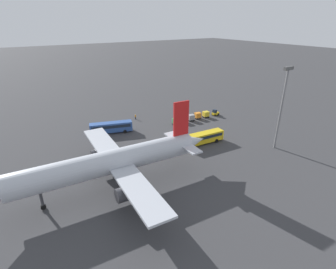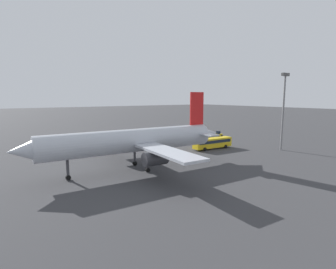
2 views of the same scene
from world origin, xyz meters
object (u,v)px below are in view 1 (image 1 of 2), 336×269
cargo_cart_orange (198,115)px  worker_person (135,117)px  baggage_tug (215,113)px  cargo_cart_grey (191,117)px  cargo_cart_yellow (206,114)px  shuttle_bus_near (111,127)px  cargo_cart_red (183,119)px  airplane (112,162)px  shuttle_bus_far (203,137)px  cargo_cart_green (176,121)px

cargo_cart_orange → worker_person: bearing=-30.6°
baggage_tug → worker_person: bearing=-24.8°
worker_person → cargo_cart_grey: (-14.81, 10.98, 0.32)m
baggage_tug → cargo_cart_orange: (7.19, -0.56, 0.25)m
baggage_tug → cargo_cart_yellow: bearing=-2.8°
worker_person → cargo_cart_yellow: bearing=152.4°
shuttle_bus_near → worker_person: (-10.87, -6.54, -1.05)m
cargo_cart_red → cargo_cart_orange: bearing=-177.7°
baggage_tug → cargo_cart_yellow: baggage_tug is taller
cargo_cart_orange → shuttle_bus_near: bearing=-8.0°
airplane → cargo_cart_red: airplane is taller
cargo_cart_grey → cargo_cart_yellow: bearing=179.8°
shuttle_bus_far → cargo_cart_grey: size_ratio=5.62×
airplane → cargo_cart_orange: 44.65m
worker_person → cargo_cart_grey: bearing=143.4°
cargo_cart_grey → cargo_cart_green: size_ratio=1.00×
cargo_cart_orange → cargo_cart_grey: same height
cargo_cart_yellow → airplane: bearing=27.8°
shuttle_bus_near → cargo_cart_orange: shuttle_bus_near is taller
shuttle_bus_near → cargo_cart_orange: 29.07m
shuttle_bus_far → cargo_cart_grey: (-7.77, -15.45, -0.64)m
shuttle_bus_near → cargo_cart_yellow: size_ratio=5.63×
shuttle_bus_near → cargo_cart_grey: (-25.68, 4.45, -0.73)m
baggage_tug → cargo_cart_green: baggage_tug is taller
shuttle_bus_near → cargo_cart_red: 23.00m
baggage_tug → cargo_cart_grey: bearing=-1.8°
shuttle_bus_far → cargo_cart_orange: (-10.87, -15.86, -0.64)m
shuttle_bus_far → baggage_tug: size_ratio=5.06×
shuttle_bus_near → cargo_cart_orange: size_ratio=5.63×
shuttle_bus_far → baggage_tug: 23.68m
cargo_cart_orange → cargo_cart_yellow: bearing=172.1°
airplane → cargo_cart_grey: (-35.30, -21.90, -4.63)m
cargo_cart_red → cargo_cart_yellow: bearing=178.9°
baggage_tug → cargo_cart_orange: baggage_tug is taller
shuttle_bus_near → cargo_cart_yellow: (-31.87, 4.47, -0.73)m
baggage_tug → cargo_cart_yellow: 4.10m
airplane → cargo_cart_green: 36.59m
cargo_cart_green → baggage_tug: bearing=-179.8°
airplane → cargo_cart_yellow: size_ratio=19.87×
worker_person → cargo_cart_red: cargo_cart_red is taller
airplane → cargo_cart_green: (-29.11, -21.68, -4.63)m
cargo_cart_green → worker_person: bearing=-52.4°
airplane → cargo_cart_green: size_ratio=19.87×
airplane → cargo_cart_yellow: airplane is taller
cargo_cart_red → cargo_cart_grey: bearing=176.9°
airplane → baggage_tug: 50.74m
cargo_cart_grey → cargo_cart_red: same height
baggage_tug → shuttle_bus_near: bearing=-8.2°
cargo_cart_grey → shuttle_bus_far: bearing=63.3°
shuttle_bus_far → cargo_cart_orange: bearing=-121.1°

